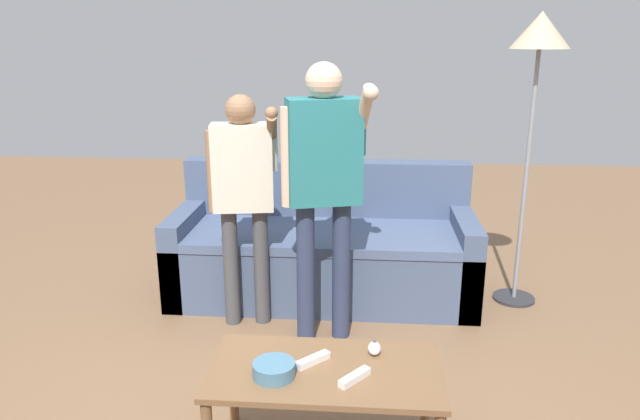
% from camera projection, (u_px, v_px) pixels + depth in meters
% --- Properties ---
extents(ground_plane, '(12.00, 12.00, 0.00)m').
position_uv_depth(ground_plane, '(281.00, 419.00, 2.78)').
color(ground_plane, brown).
extents(couch, '(2.05, 0.85, 0.89)m').
position_uv_depth(couch, '(323.00, 250.00, 4.10)').
color(couch, '#475675').
rests_on(couch, ground).
extents(coffee_table, '(0.95, 0.50, 0.44)m').
position_uv_depth(coffee_table, '(326.00, 381.00, 2.42)').
color(coffee_table, brown).
rests_on(coffee_table, ground).
extents(snack_bowl, '(0.17, 0.17, 0.06)m').
position_uv_depth(snack_bowl, '(274.00, 370.00, 2.34)').
color(snack_bowl, teal).
rests_on(snack_bowl, coffee_table).
extents(game_remote_nunchuk, '(0.06, 0.09, 0.05)m').
position_uv_depth(game_remote_nunchuk, '(374.00, 348.00, 2.51)').
color(game_remote_nunchuk, white).
rests_on(game_remote_nunchuk, coffee_table).
extents(floor_lamp, '(0.36, 0.36, 1.89)m').
position_uv_depth(floor_lamp, '(539.00, 52.00, 3.58)').
color(floor_lamp, '#2D2D33').
rests_on(floor_lamp, ground).
extents(player_left, '(0.44, 0.28, 1.43)m').
position_uv_depth(player_left, '(243.00, 185.00, 3.48)').
color(player_left, '#47474C').
rests_on(player_left, ground).
extents(player_center, '(0.52, 0.35, 1.62)m').
position_uv_depth(player_center, '(324.00, 173.00, 3.25)').
color(player_center, '#2D3856').
rests_on(player_center, ground).
extents(game_remote_wand_near, '(0.13, 0.15, 0.03)m').
position_uv_depth(game_remote_wand_near, '(355.00, 377.00, 2.31)').
color(game_remote_wand_near, white).
rests_on(game_remote_wand_near, coffee_table).
extents(game_remote_wand_far, '(0.14, 0.14, 0.03)m').
position_uv_depth(game_remote_wand_far, '(313.00, 360.00, 2.44)').
color(game_remote_wand_far, white).
rests_on(game_remote_wand_far, coffee_table).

